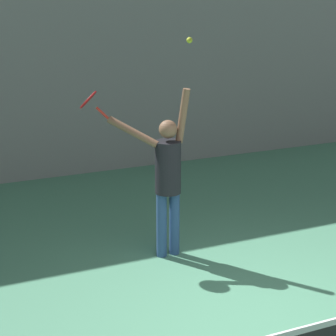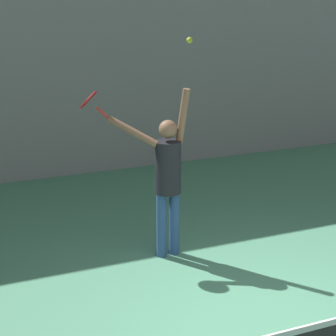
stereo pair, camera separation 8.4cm
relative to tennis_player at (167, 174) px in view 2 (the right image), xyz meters
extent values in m
plane|color=#4C8C6B|center=(0.23, -2.10, -1.08)|extent=(18.00, 18.00, 0.00)
cube|color=gray|center=(0.23, 3.82, 1.42)|extent=(18.00, 0.10, 5.00)
cylinder|color=#2D4C7F|center=(-0.08, -0.01, -0.66)|extent=(0.13, 0.13, 0.84)
cylinder|color=#2D4C7F|center=(0.10, -0.01, -0.66)|extent=(0.13, 0.13, 0.84)
cylinder|color=black|center=(0.01, -0.01, 0.09)|extent=(0.32, 0.32, 0.66)
sphere|color=brown|center=(0.01, -0.01, 0.56)|extent=(0.22, 0.22, 0.22)
cylinder|color=brown|center=(0.19, -0.04, 0.71)|extent=(0.20, 0.18, 0.67)
cylinder|color=brown|center=(-0.37, 0.18, 0.52)|extent=(0.55, 0.48, 0.36)
cylinder|color=red|center=(-0.67, 0.41, 0.73)|extent=(0.17, 0.11, 0.16)
torus|color=red|center=(-0.82, 0.50, 0.89)|extent=(0.32, 0.35, 0.22)
cylinder|color=beige|center=(-0.82, 0.50, 0.89)|extent=(0.27, 0.29, 0.18)
sphere|color=#CCDB2D|center=(0.25, -0.08, 1.61)|extent=(0.07, 0.07, 0.07)
cylinder|color=#262628|center=(1.28, 3.23, -0.96)|extent=(0.08, 0.08, 0.24)
cylinder|color=black|center=(1.28, 3.23, -0.82)|extent=(0.04, 0.04, 0.04)
camera|label=1|loc=(-2.86, -6.50, 2.23)|focal=65.00mm
camera|label=2|loc=(-2.78, -6.53, 2.23)|focal=65.00mm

